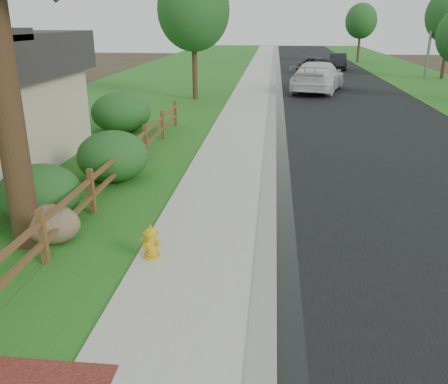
# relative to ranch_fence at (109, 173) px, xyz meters

# --- Properties ---
(road) EXTENTS (8.00, 90.00, 0.02)m
(road) POSITION_rel_ranch_fence_xyz_m (8.20, 28.60, -0.61)
(road) COLOR black
(road) RESTS_ON ground
(curb) EXTENTS (0.40, 90.00, 0.12)m
(curb) POSITION_rel_ranch_fence_xyz_m (4.00, 28.60, -0.56)
(curb) COLOR gray
(curb) RESTS_ON ground
(wet_gutter) EXTENTS (0.50, 90.00, 0.00)m
(wet_gutter) POSITION_rel_ranch_fence_xyz_m (4.35, 28.60, -0.60)
(wet_gutter) COLOR black
(wet_gutter) RESTS_ON road
(sidewalk) EXTENTS (2.20, 90.00, 0.10)m
(sidewalk) POSITION_rel_ranch_fence_xyz_m (2.70, 28.60, -0.57)
(sidewalk) COLOR #ABA595
(sidewalk) RESTS_ON ground
(grass_strip) EXTENTS (1.60, 90.00, 0.06)m
(grass_strip) POSITION_rel_ranch_fence_xyz_m (0.80, 28.60, -0.59)
(grass_strip) COLOR #245418
(grass_strip) RESTS_ON ground
(lawn_near) EXTENTS (9.00, 90.00, 0.04)m
(lawn_near) POSITION_rel_ranch_fence_xyz_m (-4.40, 28.60, -0.60)
(lawn_near) COLOR #245418
(lawn_near) RESTS_ON ground
(verge_far) EXTENTS (6.00, 90.00, 0.04)m
(verge_far) POSITION_rel_ranch_fence_xyz_m (15.10, 28.60, -0.60)
(verge_far) COLOR #245418
(verge_far) RESTS_ON ground
(ranch_fence) EXTENTS (0.12, 16.92, 1.10)m
(ranch_fence) POSITION_rel_ranch_fence_xyz_m (0.00, 0.00, 0.00)
(ranch_fence) COLOR #52361B
(ranch_fence) RESTS_ON ground
(fire_hydrant) EXTENTS (0.42, 0.34, 0.64)m
(fire_hydrant) POSITION_rel_ranch_fence_xyz_m (1.90, -3.29, -0.22)
(fire_hydrant) COLOR gold
(fire_hydrant) RESTS_ON sidewalk
(white_suv) EXTENTS (4.06, 6.70, 1.81)m
(white_suv) POSITION_rel_ranch_fence_xyz_m (6.75, 19.28, 0.31)
(white_suv) COLOR white
(white_suv) RESTS_ON road
(dark_car_mid) EXTENTS (3.22, 4.69, 1.48)m
(dark_car_mid) POSITION_rel_ranch_fence_xyz_m (7.33, 28.83, 0.14)
(dark_car_mid) COLOR black
(dark_car_mid) RESTS_ON road
(dark_car_far) EXTENTS (1.87, 4.31, 1.38)m
(dark_car_far) POSITION_rel_ranch_fence_xyz_m (9.66, 33.55, 0.09)
(dark_car_far) COLOR black
(dark_car_far) RESTS_ON road
(streetlight) EXTENTS (2.22, 0.73, 9.73)m
(streetlight) POSITION_rel_ranch_fence_xyz_m (15.06, 26.53, 4.90)
(streetlight) COLOR slate
(streetlight) RESTS_ON ground
(boulder) EXTENTS (1.33, 1.08, 0.80)m
(boulder) POSITION_rel_ranch_fence_xyz_m (-0.30, -2.70, -0.22)
(boulder) COLOR brown
(boulder) RESTS_ON ground
(shrub_b) EXTENTS (2.34, 2.34, 1.26)m
(shrub_b) POSITION_rel_ranch_fence_xyz_m (-1.04, -1.57, 0.01)
(shrub_b) COLOR #1A4B1D
(shrub_b) RESTS_ON ground
(shrub_c) EXTENTS (2.38, 2.38, 1.40)m
(shrub_c) POSITION_rel_ranch_fence_xyz_m (-0.30, 1.24, 0.08)
(shrub_c) COLOR #1A4B1D
(shrub_c) RESTS_ON ground
(shrub_d) EXTENTS (2.46, 2.46, 1.58)m
(shrub_d) POSITION_rel_ranch_fence_xyz_m (-1.92, 7.17, 0.17)
(shrub_d) COLOR #1A4B1D
(shrub_d) RESTS_ON ground
(tree_near_left) EXTENTS (3.84, 3.84, 6.80)m
(tree_near_left) POSITION_rel_ranch_fence_xyz_m (-0.30, 15.48, 4.06)
(tree_near_left) COLOR #3A2318
(tree_near_left) RESTS_ON ground
(tree_far_right) EXTENTS (3.15, 3.15, 5.81)m
(tree_far_right) POSITION_rel_ranch_fence_xyz_m (12.60, 40.93, 3.45)
(tree_far_right) COLOR #3A2318
(tree_far_right) RESTS_ON ground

